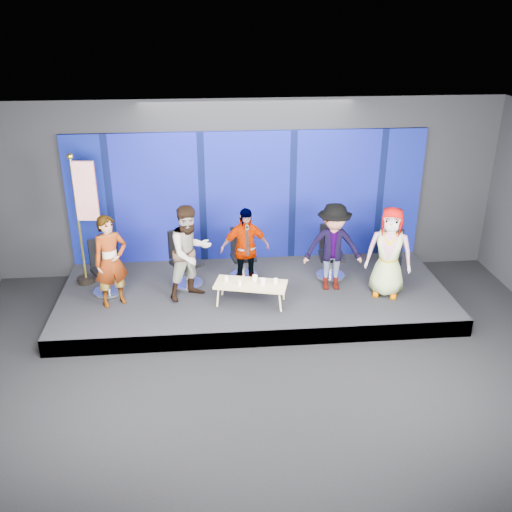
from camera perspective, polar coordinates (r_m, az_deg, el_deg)
The scene contains 21 objects.
ground at distance 8.52m, azimuth 1.36°, elevation -12.73°, with size 10.00×10.00×0.00m, color black.
room_walls at distance 7.34m, azimuth 1.55°, elevation 2.71°, with size 10.02×8.02×3.51m.
riser at distance 10.55m, azimuth -0.17°, elevation -4.01°, with size 7.00×3.00×0.30m, color black.
backdrop at distance 11.32m, azimuth -0.84°, elevation 5.93°, with size 7.00×0.08×2.60m, color #061050.
chair_a at distance 10.57m, azimuth -14.75°, elevation -1.89°, with size 0.76×0.76×1.00m.
panelist_a at distance 9.93m, azimuth -14.32°, elevation -0.51°, with size 0.59×0.39×1.62m, color black.
chair_b at distance 10.58m, azimuth -7.07°, elevation -1.14°, with size 0.82×0.82×1.05m.
panelist_b at distance 9.92m, azimuth -6.61°, elevation 0.35°, with size 0.83×0.64×1.70m, color black.
chair_c at distance 10.84m, azimuth -1.33°, elevation -0.49°, with size 0.61×0.61×0.95m.
panelist_c at distance 10.20m, azimuth -1.11°, elevation 0.70°, with size 0.90×0.38×1.54m, color black.
chair_d at distance 10.92m, azimuth 7.48°, elevation -0.42°, with size 0.60×0.60×1.00m.
panelist_d at distance 10.27m, azimuth 7.72°, elevation 0.90°, with size 1.05×0.60×1.63m, color black.
chair_e at distance 10.87m, azimuth 13.14°, elevation -0.96°, with size 0.74×0.74×1.01m.
panelist_e at distance 10.22m, azimuth 13.16°, elevation 0.39°, with size 0.80×0.52×1.64m, color black.
coffee_table at distance 9.83m, azimuth -0.53°, elevation -2.92°, with size 1.32×0.82×0.38m.
mug_a at distance 9.90m, azimuth -2.98°, elevation -2.29°, with size 0.07×0.07×0.09m, color white.
mug_b at distance 9.75m, azimuth -1.63°, elevation -2.69°, with size 0.07×0.07×0.09m, color white.
mug_c at distance 9.89m, azimuth -0.11°, elevation -2.23°, with size 0.09×0.09×0.11m, color white.
mug_d at distance 9.76m, azimuth 0.71°, elevation -2.58°, with size 0.09×0.09×0.11m, color white.
mug_e at distance 9.81m, azimuth 1.98°, elevation -2.51°, with size 0.07×0.07×0.09m, color white.
flag_stand at distance 10.65m, azimuth -16.77°, elevation 3.74°, with size 0.56×0.33×2.46m.
Camera 1 is at (-0.83, -6.80, 5.06)m, focal length 40.00 mm.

